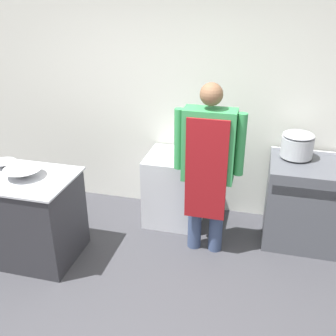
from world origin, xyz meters
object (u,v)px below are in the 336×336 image
person_cook (208,161)px  stock_pot (297,144)px  stove (310,203)px  fridge_unit (175,188)px  mixing_bowl (23,173)px

person_cook → stock_pot: (0.83, 0.55, 0.04)m
stove → person_cook: bearing=-157.6°
stove → stock_pot: bearing=149.2°
stove → person_cook: 1.25m
fridge_unit → person_cook: bearing=-48.4°
person_cook → stock_pot: bearing=33.3°
stove → mixing_bowl: bearing=-160.8°
stock_pot → person_cook: bearing=-146.7°
stove → stock_pot: 0.64m
fridge_unit → stock_pot: bearing=2.9°
person_cook → fridge_unit: bearing=131.6°
fridge_unit → stock_pot: size_ratio=2.49×
stove → fridge_unit: size_ratio=1.13×
mixing_bowl → fridge_unit: bearing=38.9°
fridge_unit → person_cook: person_cook is taller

